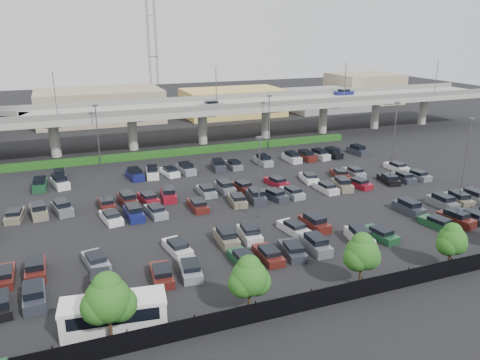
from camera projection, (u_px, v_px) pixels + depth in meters
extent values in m
plane|color=black|center=(236.00, 197.00, 65.34)|extent=(280.00, 280.00, 0.00)
cube|color=#9A9B93|center=(178.00, 110.00, 91.42)|extent=(150.00, 13.00, 1.10)
cube|color=slate|center=(186.00, 109.00, 85.56)|extent=(150.00, 0.50, 1.00)
cube|color=slate|center=(170.00, 100.00, 96.63)|extent=(150.00, 0.50, 1.00)
cylinder|color=#9A9B93|center=(55.00, 139.00, 84.68)|extent=(1.80, 1.80, 6.70)
cube|color=slate|center=(52.00, 122.00, 83.70)|extent=(2.60, 9.75, 0.50)
cylinder|color=#9A9B93|center=(133.00, 133.00, 89.52)|extent=(1.80, 1.80, 6.70)
cube|color=slate|center=(131.00, 116.00, 88.54)|extent=(2.60, 9.75, 0.50)
cylinder|color=#9A9B93|center=(203.00, 127.00, 94.36)|extent=(1.80, 1.80, 6.70)
cube|color=slate|center=(202.00, 112.00, 93.39)|extent=(2.60, 9.75, 0.50)
cylinder|color=#9A9B93|center=(266.00, 122.00, 99.21)|extent=(1.80, 1.80, 6.70)
cube|color=slate|center=(266.00, 108.00, 98.23)|extent=(2.60, 9.75, 0.50)
cylinder|color=#9A9B93|center=(323.00, 118.00, 104.05)|extent=(1.80, 1.80, 6.70)
cube|color=slate|center=(324.00, 104.00, 103.07)|extent=(2.60, 9.75, 0.50)
cylinder|color=#9A9B93|center=(375.00, 114.00, 108.89)|extent=(1.80, 1.80, 6.70)
cube|color=slate|center=(376.00, 101.00, 107.92)|extent=(2.60, 9.75, 0.50)
cylinder|color=#9A9B93|center=(423.00, 110.00, 113.74)|extent=(1.80, 1.80, 6.70)
cube|color=slate|center=(425.00, 97.00, 112.76)|extent=(2.60, 9.75, 0.50)
cube|color=gray|center=(211.00, 105.00, 90.54)|extent=(4.40, 1.82, 0.82)
cube|color=black|center=(211.00, 102.00, 90.35)|extent=(2.30, 1.60, 0.50)
cube|color=navy|center=(344.00, 93.00, 107.62)|extent=(4.40, 1.82, 0.82)
cube|color=black|center=(344.00, 90.00, 107.43)|extent=(2.30, 1.60, 0.50)
cylinder|color=#4D4D53|center=(55.00, 96.00, 77.00)|extent=(0.14, 0.14, 8.00)
cylinder|color=#4D4D53|center=(216.00, 88.00, 86.69)|extent=(0.14, 0.14, 8.00)
cylinder|color=#4D4D53|center=(345.00, 82.00, 96.37)|extent=(0.14, 0.14, 8.00)
cylinder|color=#4D4D53|center=(436.00, 78.00, 104.68)|extent=(0.14, 0.14, 8.00)
cube|color=#184012|center=(188.00, 151.00, 87.30)|extent=(66.00, 1.60, 1.10)
cube|color=black|center=(351.00, 291.00, 40.26)|extent=(70.00, 0.06, 1.80)
cylinder|color=black|center=(54.00, 358.00, 31.93)|extent=(0.10, 0.10, 2.00)
cylinder|color=black|center=(128.00, 341.00, 33.66)|extent=(0.10, 0.10, 2.00)
cylinder|color=black|center=(195.00, 326.00, 35.39)|extent=(0.10, 0.10, 2.00)
cylinder|color=black|center=(255.00, 312.00, 37.12)|extent=(0.10, 0.10, 2.00)
cylinder|color=black|center=(311.00, 299.00, 38.85)|extent=(0.10, 0.10, 2.00)
cylinder|color=black|center=(361.00, 288.00, 40.58)|extent=(0.10, 0.10, 2.00)
cylinder|color=black|center=(408.00, 277.00, 42.31)|extent=(0.10, 0.10, 2.00)
cylinder|color=black|center=(450.00, 267.00, 44.04)|extent=(0.10, 0.10, 2.00)
cylinder|color=#332316|center=(111.00, 331.00, 34.66)|extent=(0.26, 0.26, 2.18)
sphere|color=#155016|center=(108.00, 300.00, 33.83)|extent=(3.39, 3.39, 3.39)
sphere|color=#155016|center=(119.00, 304.00, 34.38)|extent=(2.67, 2.67, 2.67)
sphere|color=#155016|center=(99.00, 306.00, 33.64)|extent=(2.67, 2.67, 2.67)
sphere|color=#155016|center=(107.00, 287.00, 33.65)|extent=(2.30, 2.30, 2.30)
cylinder|color=#332316|center=(249.00, 304.00, 38.30)|extent=(0.26, 0.26, 1.96)
sphere|color=#155016|center=(249.00, 278.00, 37.56)|extent=(3.04, 3.04, 3.04)
sphere|color=#155016|center=(257.00, 281.00, 38.06)|extent=(2.39, 2.39, 2.39)
sphere|color=#155016|center=(243.00, 283.00, 37.38)|extent=(2.39, 2.39, 2.39)
sphere|color=#155016|center=(249.00, 267.00, 37.41)|extent=(2.06, 2.06, 2.06)
cylinder|color=#332316|center=(360.00, 277.00, 42.36)|extent=(0.26, 0.26, 1.97)
sphere|color=#155016|center=(362.00, 253.00, 41.61)|extent=(3.07, 3.07, 3.07)
sphere|color=#155016|center=(368.00, 257.00, 42.12)|extent=(2.41, 2.41, 2.41)
sphere|color=#155016|center=(357.00, 258.00, 41.43)|extent=(2.41, 2.41, 2.41)
sphere|color=#155016|center=(362.00, 244.00, 41.46)|extent=(2.08, 2.08, 2.08)
cylinder|color=#332316|center=(449.00, 261.00, 45.46)|extent=(0.26, 0.26, 1.80)
sphere|color=#155016|center=(452.00, 240.00, 44.78)|extent=(2.79, 2.79, 2.79)
sphere|color=#155016|center=(456.00, 244.00, 45.25)|extent=(2.19, 2.19, 2.19)
sphere|color=#155016|center=(448.00, 245.00, 44.62)|extent=(2.19, 2.19, 2.19)
sphere|color=#155016|center=(453.00, 232.00, 44.66)|extent=(1.89, 1.89, 1.89)
cube|color=silver|center=(114.00, 315.00, 36.41)|extent=(8.22, 3.63, 2.32)
cube|color=black|center=(114.00, 309.00, 36.23)|extent=(7.13, 3.56, 1.05)
cube|color=silver|center=(113.00, 301.00, 36.01)|extent=(8.34, 3.76, 0.28)
cube|color=#2D303B|center=(34.00, 298.00, 39.97)|extent=(2.00, 4.47, 1.05)
cube|color=black|center=(33.00, 289.00, 39.72)|extent=(1.71, 2.66, 0.65)
cube|color=#2D303B|center=(101.00, 285.00, 41.87)|extent=(2.35, 4.59, 1.05)
cube|color=black|center=(100.00, 277.00, 41.62)|extent=(1.91, 2.78, 0.65)
cube|color=#511A15|center=(162.00, 275.00, 43.81)|extent=(2.14, 4.52, 0.82)
cube|color=black|center=(162.00, 270.00, 43.44)|extent=(1.77, 2.41, 0.50)
cube|color=gray|center=(190.00, 270.00, 44.76)|extent=(2.27, 4.57, 0.82)
cube|color=black|center=(190.00, 265.00, 44.39)|extent=(1.84, 2.46, 0.50)
cube|color=#1A4928|center=(243.00, 260.00, 46.67)|extent=(2.02, 4.48, 0.82)
cube|color=black|center=(244.00, 255.00, 46.29)|extent=(1.70, 2.37, 0.50)
cube|color=#511A15|center=(268.00, 255.00, 47.62)|extent=(1.87, 4.42, 0.82)
cube|color=black|center=(269.00, 251.00, 47.24)|extent=(1.63, 2.32, 0.50)
cube|color=#2D303B|center=(292.00, 251.00, 48.57)|extent=(2.36, 4.59, 0.82)
cube|color=black|center=(293.00, 246.00, 48.20)|extent=(1.88, 2.48, 0.50)
cube|color=slate|center=(316.00, 246.00, 49.48)|extent=(1.94, 4.45, 1.05)
cube|color=black|center=(316.00, 239.00, 49.23)|extent=(1.67, 2.64, 0.65)
cube|color=silver|center=(359.00, 238.00, 51.39)|extent=(2.61, 4.66, 1.05)
cube|color=black|center=(360.00, 231.00, 51.13)|extent=(2.06, 2.85, 0.65)
cube|color=#1A4928|center=(380.00, 235.00, 52.37)|extent=(2.40, 4.60, 0.82)
cube|color=black|center=(382.00, 230.00, 52.00)|extent=(1.90, 2.49, 0.50)
cube|color=#1A4928|center=(438.00, 224.00, 55.23)|extent=(2.57, 4.65, 0.82)
cube|color=black|center=(440.00, 220.00, 54.86)|extent=(1.98, 2.55, 0.50)
cube|color=#511A15|center=(456.00, 220.00, 56.14)|extent=(2.49, 4.63, 1.05)
cube|color=black|center=(457.00, 214.00, 55.89)|extent=(1.99, 2.82, 0.65)
cube|color=#2D303B|center=(473.00, 218.00, 57.13)|extent=(2.14, 4.52, 0.82)
cube|color=black|center=(475.00, 213.00, 56.76)|extent=(1.76, 2.41, 0.50)
cube|color=#511A15|center=(4.00, 277.00, 43.48)|extent=(1.87, 4.42, 0.82)
cube|color=black|center=(3.00, 272.00, 43.11)|extent=(1.63, 2.32, 0.50)
cube|color=#511A15|center=(36.00, 271.00, 44.40)|extent=(1.85, 4.41, 1.05)
cube|color=black|center=(35.00, 263.00, 44.14)|extent=(1.62, 2.61, 0.65)
cube|color=gray|center=(96.00, 262.00, 46.34)|extent=(2.59, 4.66, 0.82)
cube|color=black|center=(96.00, 257.00, 45.97)|extent=(1.99, 2.55, 0.50)
cube|color=silver|center=(177.00, 248.00, 49.19)|extent=(2.48, 4.63, 0.82)
cube|color=black|center=(177.00, 243.00, 48.82)|extent=(1.94, 2.52, 0.50)
cube|color=slate|center=(226.00, 239.00, 51.06)|extent=(1.92, 4.44, 1.05)
cube|color=black|center=(226.00, 232.00, 50.80)|extent=(1.66, 2.64, 0.65)
cube|color=silver|center=(250.00, 235.00, 52.01)|extent=(2.22, 4.55, 1.05)
cube|color=black|center=(250.00, 228.00, 51.75)|extent=(1.83, 2.74, 0.65)
cube|color=silver|center=(294.00, 229.00, 53.95)|extent=(2.46, 4.62, 0.82)
cube|color=black|center=(295.00, 224.00, 53.58)|extent=(1.93, 2.51, 0.50)
cube|color=#511A15|center=(314.00, 224.00, 54.86)|extent=(2.19, 4.54, 1.05)
cube|color=black|center=(315.00, 218.00, 54.61)|extent=(1.82, 2.73, 0.65)
cube|color=#2D303B|center=(409.00, 209.00, 59.62)|extent=(1.96, 4.46, 1.05)
cube|color=black|center=(409.00, 203.00, 59.37)|extent=(1.69, 2.65, 0.65)
cube|color=slate|center=(442.00, 203.00, 61.52)|extent=(1.82, 4.40, 1.05)
cube|color=black|center=(443.00, 197.00, 61.27)|extent=(1.60, 2.60, 0.65)
cube|color=slate|center=(458.00, 200.00, 62.47)|extent=(2.44, 4.62, 1.05)
cube|color=black|center=(459.00, 195.00, 62.22)|extent=(1.96, 2.80, 0.65)
cube|color=gray|center=(474.00, 198.00, 63.43)|extent=(1.94, 4.45, 1.05)
cube|color=black|center=(475.00, 192.00, 63.17)|extent=(1.67, 2.64, 0.65)
cube|color=white|center=(111.00, 218.00, 57.03)|extent=(2.55, 4.65, 0.82)
cube|color=black|center=(111.00, 214.00, 56.66)|extent=(1.97, 2.54, 0.50)
cube|color=navy|center=(134.00, 214.00, 57.94)|extent=(2.11, 4.51, 1.05)
cube|color=black|center=(133.00, 208.00, 57.69)|extent=(1.77, 2.70, 0.65)
cube|color=gray|center=(156.00, 212.00, 58.93)|extent=(2.35, 4.59, 0.82)
cube|color=black|center=(156.00, 208.00, 58.56)|extent=(1.87, 2.48, 0.50)
cube|color=#511A15|center=(198.00, 206.00, 60.83)|extent=(1.87, 4.42, 0.82)
cube|color=black|center=(198.00, 202.00, 60.46)|extent=(1.63, 2.32, 0.50)
cube|color=slate|center=(237.00, 201.00, 62.74)|extent=(2.30, 4.58, 0.82)
cube|color=black|center=(238.00, 197.00, 62.36)|extent=(1.85, 2.46, 0.50)
cube|color=#2D303B|center=(256.00, 197.00, 63.65)|extent=(2.32, 4.58, 1.05)
cube|color=black|center=(256.00, 192.00, 63.40)|extent=(1.89, 2.77, 0.65)
cube|color=#2D303B|center=(274.00, 195.00, 64.64)|extent=(2.78, 4.70, 0.82)
cube|color=black|center=(275.00, 192.00, 64.27)|extent=(2.08, 2.60, 0.50)
cube|color=gray|center=(292.00, 193.00, 65.59)|extent=(2.07, 4.50, 0.82)
cube|color=black|center=(293.00, 189.00, 65.22)|extent=(1.73, 2.39, 0.50)
cube|color=silver|center=(326.00, 188.00, 67.49)|extent=(1.96, 4.46, 0.82)
cube|color=black|center=(327.00, 185.00, 67.12)|extent=(1.67, 2.35, 0.50)
cube|color=slate|center=(342.00, 185.00, 68.41)|extent=(2.60, 4.66, 1.05)
cube|color=black|center=(343.00, 180.00, 68.15)|extent=(2.05, 2.85, 0.65)
cube|color=maroon|center=(358.00, 184.00, 69.40)|extent=(2.59, 4.66, 0.82)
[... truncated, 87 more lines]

